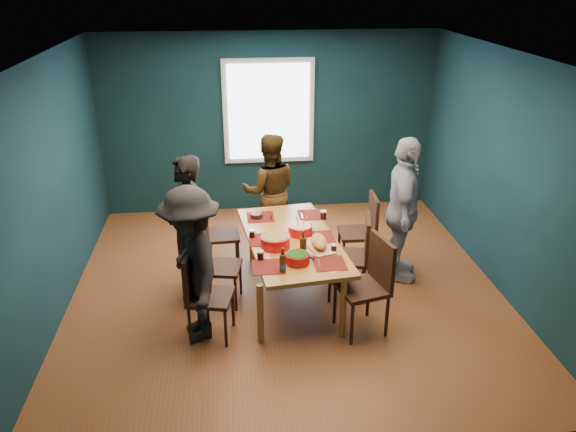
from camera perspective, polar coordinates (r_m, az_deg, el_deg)
name	(u,v)px	position (r m, az deg, el deg)	size (l,w,h in m)	color
room	(284,173)	(6.40, -0.42, 4.42)	(5.01, 5.01, 2.71)	brown
dining_table	(292,244)	(6.32, 0.41, -2.86)	(1.17, 2.01, 0.73)	#A26630
chair_left_far	(214,229)	(7.00, -7.49, -1.30)	(0.44, 0.44, 0.94)	black
chair_left_mid	(214,260)	(6.30, -7.57, -4.47)	(0.48, 0.48, 0.91)	black
chair_left_near	(201,289)	(5.76, -8.80, -7.32)	(0.51, 0.51, 0.95)	black
chair_right_far	(364,226)	(7.04, 7.77, -1.03)	(0.45, 0.45, 0.96)	black
chair_right_mid	(357,250)	(6.41, 7.00, -3.48)	(0.54, 0.54, 0.99)	black
chair_right_near	(371,278)	(5.83, 8.42, -6.25)	(0.57, 0.57, 1.03)	black
person_far_left	(187,228)	(6.38, -10.19, -1.19)	(0.61, 0.40, 1.68)	black
person_back	(270,191)	(7.46, -1.88, 2.53)	(0.76, 0.59, 1.57)	black
person_right	(403,211)	(6.73, 11.58, 0.53)	(1.04, 0.43, 1.78)	white
person_near_left	(192,265)	(5.64, -9.71, -4.96)	(1.06, 0.61, 1.64)	black
bowl_salad	(275,241)	(6.08, -1.28, -2.56)	(0.32, 0.32, 0.13)	red
bowl_dumpling	(300,229)	(6.37, 1.26, -1.35)	(0.27, 0.27, 0.25)	red
bowl_herbs	(298,258)	(5.76, 0.98, -4.28)	(0.25, 0.25, 0.11)	red
cutting_board	(319,243)	(6.08, 3.15, -2.72)	(0.34, 0.58, 0.12)	tan
small_bowl	(256,215)	(6.80, -3.22, 0.08)	(0.15, 0.15, 0.06)	black
beer_bottle_a	(283,263)	(5.59, -0.53, -4.81)	(0.07, 0.07, 0.26)	#44220C
beer_bottle_b	(303,246)	(5.89, 1.55, -3.05)	(0.07, 0.07, 0.28)	#44220C
cola_glass_a	(260,255)	(5.83, -2.82, -3.96)	(0.07, 0.07, 0.10)	black
cola_glass_b	(334,248)	(6.01, 4.67, -3.22)	(0.06, 0.06, 0.09)	black
cola_glass_c	(323,214)	(6.77, 3.61, 0.16)	(0.08, 0.08, 0.11)	black
cola_glass_d	(252,233)	(6.31, -3.67, -1.78)	(0.07, 0.07, 0.09)	black
napkin_a	(324,235)	(6.39, 3.69, -1.92)	(0.13, 0.13, 0.00)	#EB6C63
napkin_b	(264,256)	(5.92, -2.43, -4.11)	(0.12, 0.12, 0.00)	#EB6C63
napkin_c	(333,270)	(5.67, 4.64, -5.50)	(0.12, 0.12, 0.00)	#EB6C63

